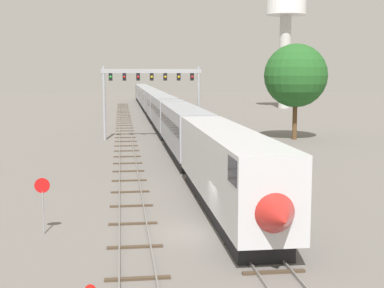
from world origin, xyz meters
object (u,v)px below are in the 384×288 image
(passenger_train, at_px, (155,104))
(trackside_tree_left, at_px, (296,76))
(stop_sign, at_px, (43,198))
(signal_gantry, at_px, (152,86))
(water_tower, at_px, (286,14))

(passenger_train, distance_m, trackside_tree_left, 35.17)
(passenger_train, xyz_separation_m, stop_sign, (-10.00, -68.32, -0.74))
(signal_gantry, height_order, stop_sign, signal_gantry)
(water_tower, bearing_deg, signal_gantry, -120.88)
(stop_sign, bearing_deg, trackside_tree_left, 55.91)
(signal_gantry, height_order, water_tower, water_tower)
(water_tower, relative_size, stop_sign, 9.50)
(trackside_tree_left, bearing_deg, water_tower, 74.34)
(passenger_train, bearing_deg, water_tower, 41.06)
(signal_gantry, xyz_separation_m, stop_sign, (-7.75, -39.36, -4.69))
(stop_sign, bearing_deg, passenger_train, 81.67)
(signal_gantry, bearing_deg, water_tower, 59.12)
(passenger_train, relative_size, signal_gantry, 12.45)
(stop_sign, xyz_separation_m, trackside_tree_left, (24.99, 36.92, 5.88))
(signal_gantry, bearing_deg, passenger_train, 85.56)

